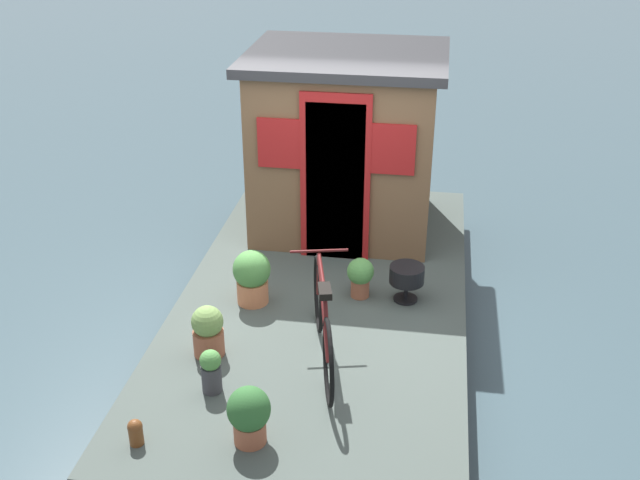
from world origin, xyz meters
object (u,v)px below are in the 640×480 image
Objects in this scene: bicycle at (323,322)px; mooring_bollard at (136,431)px; potted_plant_basil at (249,414)px; potted_plant_ivy at (208,331)px; potted_plant_geranium at (211,370)px; houseboat_cabin at (346,142)px; charcoal_grill at (407,276)px; potted_plant_sage at (252,276)px; potted_plant_succulent at (360,275)px.

mooring_bollard is at bearing 136.06° from bicycle.
potted_plant_basil reaches higher than potted_plant_ivy.
potted_plant_ivy is at bearing 93.48° from bicycle.
potted_plant_basil is 1.23× the size of potted_plant_geranium.
bicycle is 1.74m from mooring_bollard.
mooring_bollard is at bearing 151.39° from potted_plant_geranium.
houseboat_cabin is 4.15m from mooring_bollard.
potted_plant_basil is 1.29× the size of charcoal_grill.
houseboat_cabin is 4.56× the size of potted_plant_ivy.
potted_plant_ivy is 1.99m from charcoal_grill.
potted_plant_sage reaches higher than charcoal_grill.
mooring_bollard is (-3.91, 1.03, -0.90)m from houseboat_cabin.
potted_plant_geranium is (-0.49, -0.17, -0.04)m from potted_plant_ivy.
bicycle is at bearing -86.52° from potted_plant_ivy.
houseboat_cabin is 3.84m from potted_plant_basil.
potted_plant_geranium is at bearing -28.61° from mooring_bollard.
houseboat_cabin reaches higher than potted_plant_ivy.
potted_plant_sage is (1.91, 0.44, 0.03)m from potted_plant_basil.
charcoal_grill is (1.64, -1.46, 0.06)m from potted_plant_geranium.
potted_plant_sage is 0.91m from potted_plant_ivy.
potted_plant_sage is at bearing 104.98° from potted_plant_succulent.
houseboat_cabin is at bearing -11.45° from potted_plant_geranium.
bicycle reaches higher than mooring_bollard.
potted_plant_ivy is at bearing 18.89° from potted_plant_geranium.
bicycle is at bearing -176.53° from houseboat_cabin.
potted_plant_basil is at bearing 176.78° from houseboat_cabin.
bicycle is 3.12× the size of potted_plant_sage.
potted_plant_sage is at bearing 100.38° from charcoal_grill.
potted_plant_sage is (0.83, 0.81, -0.10)m from bicycle.
houseboat_cabin is 3.39m from potted_plant_geranium.
potted_plant_sage is at bearing 160.67° from houseboat_cabin.
bicycle is 1.00m from potted_plant_geranium.
houseboat_cabin is 2.75m from bicycle.
potted_plant_succulent is at bearing -31.52° from potted_plant_geranium.
potted_plant_basil is 0.69m from potted_plant_geranium.
potted_plant_ivy reaches higher than mooring_bollard.
potted_plant_geranium is (-1.38, 0.01, -0.09)m from potted_plant_sage.
potted_plant_geranium reaches higher than mooring_bollard.
potted_plant_sage is at bearing -10.95° from potted_plant_ivy.
potted_plant_succulent is at bearing -10.06° from bicycle.
potted_plant_ivy is (-2.74, 0.82, -0.78)m from houseboat_cabin.
potted_plant_sage is at bearing -0.22° from potted_plant_geranium.
potted_plant_succulent is 1.11× the size of charcoal_grill.
charcoal_grill is at bearing -41.50° from potted_plant_geranium.
bicycle is 1.15m from potted_plant_basil.
potted_plant_geranium is at bearing 39.75° from potted_plant_basil.
potted_plant_ivy is at bearing 169.05° from potted_plant_sage.
bicycle reaches higher than charcoal_grill.
potted_plant_sage is 2.11m from mooring_bollard.
bicycle is 1.17m from potted_plant_sage.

